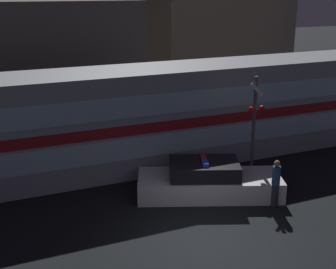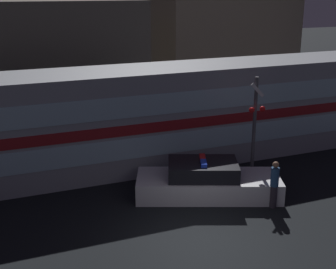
{
  "view_description": "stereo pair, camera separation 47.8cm",
  "coord_description": "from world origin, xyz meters",
  "px_view_note": "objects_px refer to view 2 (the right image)",
  "views": [
    {
      "loc": [
        -5.81,
        -10.33,
        7.02
      ],
      "look_at": [
        0.88,
        4.81,
        1.8
      ],
      "focal_mm": 50.0,
      "sensor_mm": 36.0,
      "label": 1
    },
    {
      "loc": [
        -5.37,
        -10.52,
        7.02
      ],
      "look_at": [
        0.88,
        4.81,
        1.8
      ],
      "focal_mm": 50.0,
      "sensor_mm": 36.0,
      "label": 2
    }
  ],
  "objects_px": {
    "train": "(133,119)",
    "pedestrian": "(274,184)",
    "police_car": "(207,182)",
    "crossing_signal_near": "(255,124)"
  },
  "relations": [
    {
      "from": "train",
      "to": "pedestrian",
      "type": "relative_size",
      "value": 14.77
    },
    {
      "from": "train",
      "to": "pedestrian",
      "type": "bearing_deg",
      "value": -60.15
    },
    {
      "from": "train",
      "to": "police_car",
      "type": "height_order",
      "value": "train"
    },
    {
      "from": "police_car",
      "to": "crossing_signal_near",
      "type": "height_order",
      "value": "crossing_signal_near"
    },
    {
      "from": "police_car",
      "to": "pedestrian",
      "type": "xyz_separation_m",
      "value": [
        1.64,
        -1.66,
        0.32
      ]
    },
    {
      "from": "pedestrian",
      "to": "crossing_signal_near",
      "type": "relative_size",
      "value": 0.41
    },
    {
      "from": "pedestrian",
      "to": "crossing_signal_near",
      "type": "bearing_deg",
      "value": 74.24
    },
    {
      "from": "pedestrian",
      "to": "crossing_signal_near",
      "type": "height_order",
      "value": "crossing_signal_near"
    },
    {
      "from": "crossing_signal_near",
      "to": "police_car",
      "type": "bearing_deg",
      "value": -162.18
    },
    {
      "from": "train",
      "to": "crossing_signal_near",
      "type": "relative_size",
      "value": 6.09
    }
  ]
}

